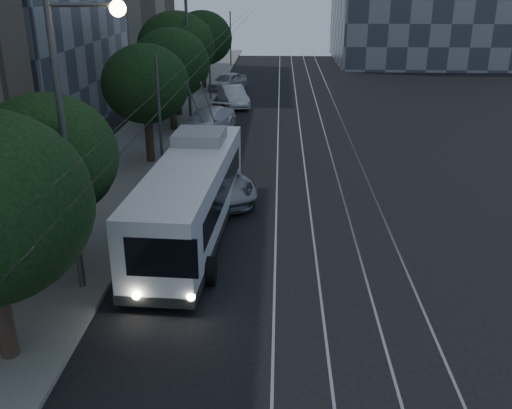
{
  "coord_description": "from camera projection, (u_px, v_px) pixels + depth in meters",
  "views": [
    {
      "loc": [
        0.36,
        -16.28,
        9.15
      ],
      "look_at": [
        -0.39,
        1.57,
        2.12
      ],
      "focal_mm": 40.0,
      "sensor_mm": 36.0,
      "label": 1
    }
  ],
  "objects": [
    {
      "name": "tram_rails",
      "position": [
        312.0,
        132.0,
        37.0
      ],
      "size": [
        4.52,
        90.0,
        0.02
      ],
      "color": "#94959D",
      "rests_on": "ground"
    },
    {
      "name": "car_white_d",
      "position": [
        228.0,
        82.0,
        50.59
      ],
      "size": [
        3.63,
        4.98,
        1.58
      ],
      "primitive_type": "imported",
      "rotation": [
        0.0,
        0.0,
        -0.43
      ],
      "color": "silver",
      "rests_on": "ground"
    },
    {
      "name": "tree_4",
      "position": [
        176.0,
        47.0,
        39.4
      ],
      "size": [
        5.39,
        5.39,
        7.29
      ],
      "color": "black",
      "rests_on": "ground"
    },
    {
      "name": "tree_2",
      "position": [
        146.0,
        84.0,
        29.06
      ],
      "size": [
        4.48,
        4.48,
        6.26
      ],
      "color": "black",
      "rests_on": "ground"
    },
    {
      "name": "car_white_b",
      "position": [
        208.0,
        121.0,
        36.51
      ],
      "size": [
        3.81,
        5.76,
        1.55
      ],
      "primitive_type": "imported",
      "rotation": [
        0.0,
        0.0,
        -0.34
      ],
      "color": "white",
      "rests_on": "ground"
    },
    {
      "name": "ground",
      "position": [
        266.0,
        283.0,
        18.51
      ],
      "size": [
        120.0,
        120.0,
        0.0
      ],
      "primitive_type": "plane",
      "color": "black",
      "rests_on": "ground"
    },
    {
      "name": "tree_5",
      "position": [
        202.0,
        38.0,
        49.8
      ],
      "size": [
        5.21,
        5.21,
        6.8
      ],
      "color": "black",
      "rests_on": "ground"
    },
    {
      "name": "tree_1",
      "position": [
        47.0,
        157.0,
        18.05
      ],
      "size": [
        4.5,
        4.5,
        5.97
      ],
      "color": "black",
      "rests_on": "ground"
    },
    {
      "name": "pickup_silver",
      "position": [
        209.0,
        177.0,
        25.73
      ],
      "size": [
        5.21,
        6.98,
        1.76
      ],
      "primitive_type": "imported",
      "rotation": [
        0.0,
        0.0,
        0.41
      ],
      "color": "gray",
      "rests_on": "ground"
    },
    {
      "name": "car_white_c",
      "position": [
        233.0,
        96.0,
        44.2
      ],
      "size": [
        2.96,
        4.98,
        1.55
      ],
      "primitive_type": "imported",
      "rotation": [
        0.0,
        0.0,
        0.3
      ],
      "color": "#BCBCC0",
      "rests_on": "ground"
    },
    {
      "name": "car_white_a",
      "position": [
        195.0,
        145.0,
        31.44
      ],
      "size": [
        3.02,
        4.31,
        1.36
      ],
      "primitive_type": "imported",
      "rotation": [
        0.0,
        0.0,
        -0.4
      ],
      "color": "silver",
      "rests_on": "ground"
    },
    {
      "name": "tree_3",
      "position": [
        171.0,
        64.0,
        35.56
      ],
      "size": [
        4.91,
        4.91,
        6.51
      ],
      "color": "black",
      "rests_on": "ground"
    },
    {
      "name": "overhead_wires",
      "position": [
        196.0,
        77.0,
        36.02
      ],
      "size": [
        2.23,
        90.0,
        6.0
      ],
      "color": "black",
      "rests_on": "ground"
    },
    {
      "name": "streetlamp_far",
      "position": [
        193.0,
        23.0,
        37.13
      ],
      "size": [
        2.62,
        0.44,
        10.97
      ],
      "color": "#515153",
      "rests_on": "ground"
    },
    {
      "name": "streetlamp_near",
      "position": [
        76.0,
        122.0,
        16.09
      ],
      "size": [
        2.19,
        0.44,
        8.92
      ],
      "color": "#515153",
      "rests_on": "ground"
    },
    {
      "name": "sidewalk",
      "position": [
        160.0,
        129.0,
        37.36
      ],
      "size": [
        5.0,
        90.0,
        0.15
      ],
      "primitive_type": "cube",
      "color": "slate",
      "rests_on": "ground"
    },
    {
      "name": "trolleybus",
      "position": [
        192.0,
        196.0,
        21.41
      ],
      "size": [
        3.02,
        11.63,
        5.63
      ],
      "rotation": [
        0.0,
        0.0,
        -0.05
      ],
      "color": "silver",
      "rests_on": "ground"
    }
  ]
}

